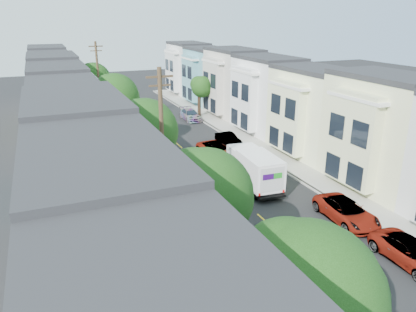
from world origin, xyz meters
TOP-DOWN VIEW (x-y plane):
  - ground at (0.00, 0.00)m, footprint 160.00×160.00m
  - road_slab at (0.00, 15.00)m, footprint 12.00×70.00m
  - curb_left at (-6.05, 15.00)m, footprint 0.30×70.00m
  - curb_right at (6.05, 15.00)m, footprint 0.30×70.00m
  - sidewalk_left at (-7.35, 15.00)m, footprint 2.60×70.00m
  - sidewalk_right at (7.35, 15.00)m, footprint 2.60×70.00m
  - centerline at (0.00, 15.00)m, footprint 0.12×70.00m
  - townhouse_row_left at (-11.15, 15.00)m, footprint 5.00×70.00m
  - townhouse_row_right at (11.15, 15.00)m, footprint 5.00×70.00m
  - tree_a at (-6.30, -12.55)m, footprint 4.70×4.70m
  - tree_b at (-6.30, -4.63)m, footprint 4.62×4.62m
  - tree_c at (-6.30, 6.61)m, footprint 4.70×4.70m
  - tree_d at (-6.30, 18.24)m, footprint 4.70×4.70m
  - tree_e at (-6.30, 33.28)m, footprint 4.36×4.36m
  - tree_far_r at (6.89, 28.94)m, footprint 2.83×2.83m
  - utility_pole_near at (-6.30, 2.00)m, footprint 1.60×0.26m
  - utility_pole_far at (-6.30, 28.00)m, footprint 1.60×0.26m
  - fedex_truck at (2.02, 5.33)m, footprint 2.34×6.07m
  - lead_sedan at (2.21, 12.91)m, footprint 2.89×5.38m
  - parked_left_c at (-4.90, 1.47)m, footprint 2.35×5.13m
  - parked_left_d at (-4.90, 12.93)m, footprint 2.01×4.77m
  - parked_right_a at (4.90, -7.27)m, footprint 2.24×4.83m
  - parked_right_b at (4.90, -1.99)m, footprint 2.66×5.20m
  - parked_right_c at (4.90, 16.19)m, footprint 1.63×3.80m
  - parked_right_d at (4.90, 27.78)m, footprint 2.02×4.55m

SIDE VIEW (x-z plane):
  - ground at x=0.00m, z-range 0.00..0.00m
  - centerline at x=0.00m, z-range -0.01..0.01m
  - townhouse_row_left at x=-11.15m, z-range -4.25..4.25m
  - townhouse_row_right at x=11.15m, z-range -4.25..4.25m
  - road_slab at x=0.00m, z-range 0.00..0.02m
  - curb_left at x=-6.05m, z-range 0.00..0.15m
  - curb_right at x=6.05m, z-range 0.00..0.15m
  - sidewalk_left at x=-7.35m, z-range 0.00..0.15m
  - sidewalk_right at x=7.35m, z-range 0.00..0.15m
  - parked_right_c at x=4.90m, z-range 0.00..1.23m
  - parked_right_a at x=4.90m, z-range 0.00..1.34m
  - parked_right_d at x=4.90m, z-range 0.00..1.35m
  - parked_right_b at x=4.90m, z-range 0.00..1.40m
  - parked_left_d at x=-4.90m, z-range 0.00..1.43m
  - lead_sedan at x=2.21m, z-range 0.00..1.44m
  - parked_left_c at x=-4.90m, z-range 0.00..1.51m
  - fedex_truck at x=2.02m, z-range 0.17..3.08m
  - tree_far_r at x=6.89m, z-range 1.23..6.65m
  - tree_b at x=-6.30m, z-range 1.29..8.52m
  - tree_a at x=-6.30m, z-range 1.32..8.70m
  - tree_e at x=-6.30m, z-range 1.44..8.72m
  - tree_c at x=-6.30m, z-range 1.38..8.88m
  - utility_pole_near at x=-6.30m, z-range 0.15..10.15m
  - utility_pole_far at x=-6.30m, z-range 0.15..10.15m
  - tree_d at x=-6.30m, z-range 1.52..9.31m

